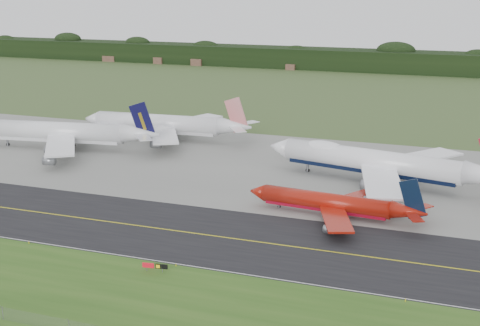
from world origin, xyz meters
name	(u,v)px	position (x,y,z in m)	size (l,w,h in m)	color
ground	(224,230)	(0.00, 0.00, 0.00)	(600.00, 600.00, 0.00)	#364F25
grass_verge	(146,302)	(0.00, -35.00, 0.01)	(400.00, 30.00, 0.01)	#274D16
taxiway	(217,236)	(0.00, -4.00, 0.01)	(400.00, 32.00, 0.02)	black
apron	(290,169)	(0.00, 51.00, 0.01)	(400.00, 78.00, 0.01)	slate
taxiway_centreline	(217,236)	(0.00, -4.00, 0.03)	(400.00, 0.40, 0.00)	gold
taxiway_edge_line	(186,265)	(0.00, -19.50, 0.03)	(400.00, 0.25, 0.00)	silver
horizon_treeline	(395,63)	(0.00, 273.76, 5.47)	(700.00, 25.00, 12.00)	black
jet_ba_747	(379,163)	(25.53, 45.02, 5.67)	(65.76, 53.61, 16.65)	white
jet_red_737	(335,204)	(20.29, 16.21, 3.05)	(40.92, 33.22, 11.04)	#97160B
jet_navy_gold	(66,133)	(-72.03, 49.17, 5.25)	(61.94, 53.46, 15.99)	white
jet_star_tail	(166,124)	(-48.21, 71.51, 5.18)	(58.94, 49.27, 15.55)	white
taxiway_sign	(155,266)	(-4.02, -23.99, 1.12)	(4.74, 0.83, 1.59)	slate
edge_marker_left	(29,242)	(-33.92, -20.50, 0.25)	(0.16, 0.16, 0.50)	yellow
edge_marker_center	(176,265)	(-1.50, -20.50, 0.25)	(0.16, 0.16, 0.50)	yellow
edge_marker_right	(405,300)	(39.89, -20.50, 0.25)	(0.16, 0.16, 0.50)	yellow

